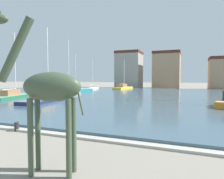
# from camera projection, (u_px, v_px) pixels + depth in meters

# --- Properties ---
(harbor_water) EXTENTS (81.76, 47.74, 0.26)m
(harbor_water) POSITION_uv_depth(u_px,v_px,m) (150.00, 96.00, 32.67)
(harbor_water) COLOR #3D5666
(harbor_water) RESTS_ON ground
(quay_edge_coping) EXTENTS (81.76, 0.50, 0.12)m
(quay_edge_coping) POSITION_uv_depth(u_px,v_px,m) (63.00, 135.00, 10.22)
(quay_edge_coping) COLOR #ADA89E
(quay_edge_coping) RESTS_ON ground
(giraffe_statue) EXTENTS (2.88, 1.17, 5.11)m
(giraffe_statue) POSITION_uv_depth(u_px,v_px,m) (47.00, 90.00, 6.04)
(giraffe_statue) COLOR #3D4C38
(giraffe_statue) RESTS_ON ground
(sailboat_grey) EXTENTS (1.82, 5.96, 9.05)m
(sailboat_grey) POSITION_uv_depth(u_px,v_px,m) (69.00, 94.00, 31.73)
(sailboat_grey) COLOR #939399
(sailboat_grey) RESTS_ON ground
(sailboat_yellow) EXTENTS (3.48, 8.44, 7.76)m
(sailboat_yellow) POSITION_uv_depth(u_px,v_px,m) (124.00, 88.00, 51.69)
(sailboat_yellow) COLOR gold
(sailboat_yellow) RESTS_ON ground
(sailboat_green) EXTENTS (4.05, 9.72, 9.45)m
(sailboat_green) POSITION_uv_depth(u_px,v_px,m) (16.00, 96.00, 28.46)
(sailboat_green) COLOR #236B42
(sailboat_green) RESTS_ON ground
(sailboat_teal) EXTENTS (3.73, 9.78, 7.84)m
(sailboat_teal) POSITION_uv_depth(u_px,v_px,m) (76.00, 90.00, 39.61)
(sailboat_teal) COLOR teal
(sailboat_teal) RESTS_ON ground
(sailboat_navy) EXTENTS (3.25, 9.11, 8.94)m
(sailboat_navy) POSITION_uv_depth(u_px,v_px,m) (48.00, 99.00, 23.70)
(sailboat_navy) COLOR navy
(sailboat_navy) RESTS_ON ground
(sailboat_white) EXTENTS (3.46, 7.69, 7.71)m
(sailboat_white) POSITION_uv_depth(u_px,v_px,m) (93.00, 89.00, 50.11)
(sailboat_white) COLOR white
(sailboat_white) RESTS_ON ground
(mooring_bollard) EXTENTS (0.24, 0.24, 0.50)m
(mooring_bollard) POSITION_uv_depth(u_px,v_px,m) (17.00, 127.00, 11.15)
(mooring_bollard) COLOR #232326
(mooring_bollard) RESTS_ON ground
(townhouse_wide_warehouse) EXTENTS (7.62, 7.22, 11.47)m
(townhouse_wide_warehouse) POSITION_uv_depth(u_px,v_px,m) (129.00, 70.00, 62.78)
(townhouse_wide_warehouse) COLOR gray
(townhouse_wide_warehouse) RESTS_ON ground
(townhouse_end_terrace) EXTENTS (7.87, 7.29, 11.03)m
(townhouse_end_terrace) POSITION_uv_depth(u_px,v_px,m) (167.00, 70.00, 60.07)
(townhouse_end_terrace) COLOR tan
(townhouse_end_terrace) RESTS_ON ground
(townhouse_corner_house) EXTENTS (5.72, 6.61, 8.70)m
(townhouse_corner_house) POSITION_uv_depth(u_px,v_px,m) (220.00, 73.00, 52.89)
(townhouse_corner_house) COLOR tan
(townhouse_corner_house) RESTS_ON ground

